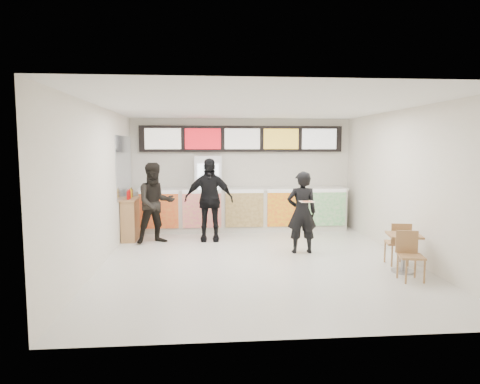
{
  "coord_description": "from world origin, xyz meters",
  "views": [
    {
      "loc": [
        -1.06,
        -8.21,
        2.25
      ],
      "look_at": [
        -0.25,
        1.2,
        1.24
      ],
      "focal_mm": 32.0,
      "sensor_mm": 36.0,
      "label": 1
    }
  ],
  "objects": [
    {
      "name": "service_counter",
      "position": [
        0.0,
        3.09,
        0.57
      ],
      "size": [
        5.56,
        0.77,
        1.14
      ],
      "color": "silver",
      "rests_on": "floor"
    },
    {
      "name": "customer_mid",
      "position": [
        -0.93,
        1.9,
        0.98
      ],
      "size": [
        1.17,
        0.52,
        1.97
      ],
      "primitive_type": "imported",
      "rotation": [
        0.0,
        0.0,
        -0.04
      ],
      "color": "black",
      "rests_on": "floor"
    },
    {
      "name": "mirror_panel",
      "position": [
        -2.99,
        2.45,
        1.75
      ],
      "size": [
        0.01,
        2.0,
        1.5
      ],
      "primitive_type": "cube",
      "color": "#B2B7BF",
      "rests_on": "wall_left"
    },
    {
      "name": "cafe_table",
      "position": [
        2.5,
        -1.01,
        0.48
      ],
      "size": [
        0.67,
        1.45,
        0.82
      ],
      "rotation": [
        0.0,
        0.0,
        -0.21
      ],
      "color": "#AD7F4F",
      "rests_on": "floor"
    },
    {
      "name": "floor",
      "position": [
        0.0,
        0.0,
        0.0
      ],
      "size": [
        7.0,
        7.0,
        0.0
      ],
      "primitive_type": "plane",
      "color": "beige",
      "rests_on": "ground"
    },
    {
      "name": "wall_right",
      "position": [
        3.0,
        0.0,
        1.5
      ],
      "size": [
        0.0,
        7.0,
        7.0
      ],
      "primitive_type": "plane",
      "rotation": [
        1.57,
        0.0,
        -1.57
      ],
      "color": "silver",
      "rests_on": "floor"
    },
    {
      "name": "customer_left",
      "position": [
        -2.17,
        1.74,
        0.94
      ],
      "size": [
        1.1,
        0.99,
        1.88
      ],
      "primitive_type": "imported",
      "rotation": [
        0.0,
        0.0,
        0.36
      ],
      "color": "black",
      "rests_on": "floor"
    },
    {
      "name": "condiment_ledge",
      "position": [
        -2.82,
        2.15,
        0.51
      ],
      "size": [
        0.36,
        0.9,
        1.2
      ],
      "color": "#AD7F4F",
      "rests_on": "floor"
    },
    {
      "name": "wall_back",
      "position": [
        0.0,
        3.5,
        1.5
      ],
      "size": [
        6.0,
        0.0,
        6.0
      ],
      "primitive_type": "plane",
      "rotation": [
        1.57,
        0.0,
        0.0
      ],
      "color": "silver",
      "rests_on": "floor"
    },
    {
      "name": "menu_board",
      "position": [
        0.0,
        3.41,
        2.45
      ],
      "size": [
        5.5,
        0.14,
        0.7
      ],
      "color": "black",
      "rests_on": "wall_back"
    },
    {
      "name": "drinks_fridge",
      "position": [
        -0.93,
        3.11,
        1.0
      ],
      "size": [
        0.7,
        0.67,
        2.0
      ],
      "color": "white",
      "rests_on": "floor"
    },
    {
      "name": "ceiling",
      "position": [
        0.0,
        0.0,
        3.0
      ],
      "size": [
        7.0,
        7.0,
        0.0
      ],
      "primitive_type": "plane",
      "rotation": [
        3.14,
        0.0,
        0.0
      ],
      "color": "white",
      "rests_on": "wall_back"
    },
    {
      "name": "wall_left",
      "position": [
        -3.0,
        0.0,
        1.5
      ],
      "size": [
        0.0,
        7.0,
        7.0
      ],
      "primitive_type": "plane",
      "rotation": [
        1.57,
        0.0,
        1.57
      ],
      "color": "silver",
      "rests_on": "floor"
    },
    {
      "name": "customer_main",
      "position": [
        1.0,
        0.54,
        0.87
      ],
      "size": [
        0.64,
        0.42,
        1.73
      ],
      "primitive_type": "imported",
      "rotation": [
        0.0,
        0.0,
        3.13
      ],
      "color": "black",
      "rests_on": "floor"
    },
    {
      "name": "pizza_slice",
      "position": [
        1.0,
        0.09,
        1.16
      ],
      "size": [
        0.36,
        0.36,
        0.02
      ],
      "color": "beige",
      "rests_on": "customer_main"
    }
  ]
}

